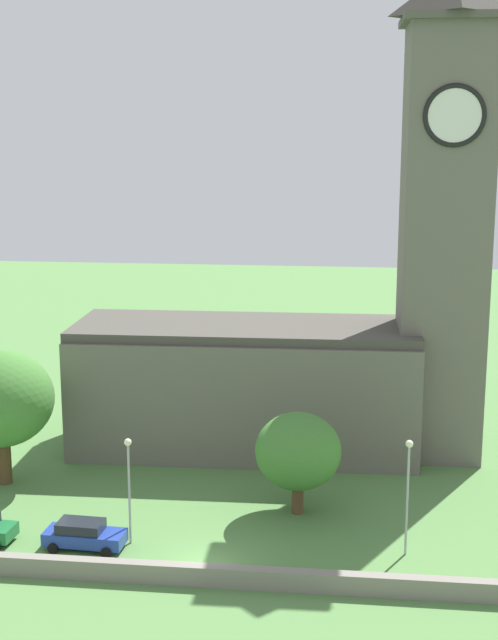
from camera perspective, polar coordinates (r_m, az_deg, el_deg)
ground_plane at (r=66.82m, az=-0.55°, el=-9.34°), size 200.00×200.00×0.00m
church at (r=68.49m, az=4.00°, el=-0.61°), size 31.23×10.66×35.25m
quay_barrier at (r=51.03m, az=-3.06°, el=-15.71°), size 40.79×0.70×1.14m
car_blue at (r=55.67m, az=-10.34°, el=-13.12°), size 4.85×2.39×1.67m
streetlamp_west_mid at (r=54.45m, az=-7.56°, el=-9.52°), size 0.44×0.44×6.56m
streetlamp_central at (r=53.30m, az=9.96°, el=-9.80°), size 0.44×0.44×6.99m
tree_riverside_east at (r=64.65m, az=-15.36°, el=-4.83°), size 7.36×7.36×9.43m
tree_riverside_west at (r=58.22m, az=3.10°, el=-8.25°), size 5.49×5.49×6.67m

